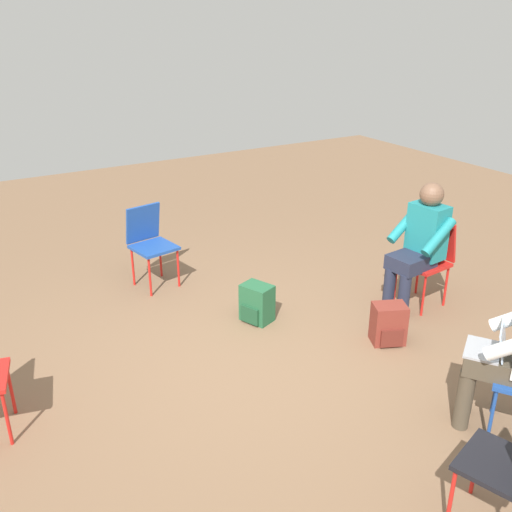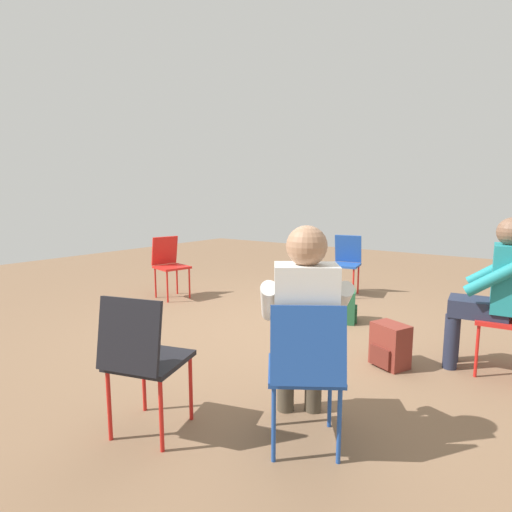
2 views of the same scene
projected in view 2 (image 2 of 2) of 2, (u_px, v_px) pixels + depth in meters
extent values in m
plane|color=brown|center=(285.00, 330.00, 4.22)|extent=(14.00, 14.00, 0.00)
cube|color=#1E4799|center=(304.00, 370.00, 2.21)|extent=(0.55, 0.55, 0.03)
cylinder|color=#1E4799|center=(273.00, 393.00, 2.42)|extent=(0.02, 0.02, 0.42)
cylinder|color=#1E4799|center=(330.00, 394.00, 2.40)|extent=(0.02, 0.02, 0.42)
cylinder|color=#1E4799|center=(274.00, 424.00, 2.08)|extent=(0.02, 0.02, 0.42)
cylinder|color=#1E4799|center=(339.00, 426.00, 2.07)|extent=(0.02, 0.02, 0.42)
cube|color=#1E4799|center=(308.00, 346.00, 1.99)|extent=(0.37, 0.29, 0.40)
cube|color=red|center=(172.00, 267.00, 5.51)|extent=(0.48, 0.48, 0.03)
cylinder|color=red|center=(189.00, 283.00, 5.53)|extent=(0.02, 0.02, 0.42)
cylinder|color=red|center=(167.00, 287.00, 5.31)|extent=(0.02, 0.02, 0.42)
cylinder|color=red|center=(177.00, 280.00, 5.78)|extent=(0.02, 0.02, 0.42)
cylinder|color=red|center=(155.00, 283.00, 5.56)|extent=(0.02, 0.02, 0.42)
cube|color=red|center=(165.00, 250.00, 5.62)|extent=(0.18, 0.39, 0.40)
cube|color=#1E4799|center=(344.00, 265.00, 5.69)|extent=(0.46, 0.46, 0.03)
cylinder|color=red|center=(353.00, 284.00, 5.50)|extent=(0.02, 0.02, 0.42)
cylinder|color=red|center=(329.00, 282.00, 5.64)|extent=(0.02, 0.02, 0.42)
cylinder|color=red|center=(358.00, 279.00, 5.80)|extent=(0.02, 0.02, 0.42)
cylinder|color=red|center=(335.00, 277.00, 5.95)|extent=(0.02, 0.02, 0.42)
cube|color=#1E4799|center=(348.00, 249.00, 5.83)|extent=(0.39, 0.16, 0.40)
cube|color=black|center=(150.00, 360.00, 2.35)|extent=(0.50, 0.50, 0.03)
cylinder|color=red|center=(144.00, 380.00, 2.59)|extent=(0.02, 0.02, 0.42)
cylinder|color=red|center=(191.00, 388.00, 2.48)|extent=(0.02, 0.02, 0.42)
cylinder|color=red|center=(109.00, 405.00, 2.27)|extent=(0.02, 0.02, 0.42)
cylinder|color=red|center=(161.00, 416.00, 2.17)|extent=(0.02, 0.02, 0.42)
cube|color=black|center=(129.00, 336.00, 2.14)|extent=(0.39, 0.20, 0.40)
cube|color=red|center=(505.00, 320.00, 3.11)|extent=(0.44, 0.44, 0.03)
cylinder|color=red|center=(477.00, 351.00, 3.08)|extent=(0.02, 0.02, 0.42)
cylinder|color=red|center=(478.00, 338.00, 3.37)|extent=(0.02, 0.02, 0.42)
cylinder|color=#4C4233|center=(286.00, 377.00, 2.60)|extent=(0.11, 0.11, 0.45)
cylinder|color=#4C4233|center=(313.00, 378.00, 2.59)|extent=(0.11, 0.11, 0.45)
cube|color=#4C4233|center=(302.00, 345.00, 2.39)|extent=(0.48, 0.52, 0.14)
cube|color=silver|center=(306.00, 312.00, 2.16)|extent=(0.40, 0.37, 0.52)
sphere|color=#A87A5B|center=(307.00, 246.00, 2.11)|extent=(0.22, 0.22, 0.22)
cylinder|color=silver|center=(269.00, 302.00, 2.27)|extent=(0.29, 0.38, 0.31)
cylinder|color=silver|center=(340.00, 303.00, 2.25)|extent=(0.29, 0.38, 0.31)
cube|color=#9EA0A5|center=(301.00, 326.00, 2.49)|extent=(0.37, 0.35, 0.02)
cube|color=#B2D1F2|center=(303.00, 315.00, 2.36)|extent=(0.28, 0.21, 0.20)
cylinder|color=#23283D|center=(451.00, 342.00, 3.24)|extent=(0.11, 0.11, 0.45)
cylinder|color=#23283D|center=(453.00, 335.00, 3.39)|extent=(0.11, 0.11, 0.45)
cube|color=#23283D|center=(478.00, 308.00, 3.19)|extent=(0.45, 0.34, 0.14)
cube|color=teal|center=(508.00, 278.00, 3.06)|extent=(0.25, 0.36, 0.52)
cylinder|color=teal|center=(494.00, 278.00, 2.94)|extent=(0.40, 0.13, 0.31)
cylinder|color=teal|center=(493.00, 270.00, 3.28)|extent=(0.40, 0.13, 0.31)
cube|color=maroon|center=(390.00, 345.00, 3.29)|extent=(0.34, 0.30, 0.36)
cube|color=maroon|center=(390.00, 354.00, 3.30)|extent=(0.28, 0.31, 0.16)
cube|color=#235B38|center=(346.00, 306.00, 4.48)|extent=(0.29, 0.33, 0.36)
cube|color=#1C492C|center=(346.00, 313.00, 4.49)|extent=(0.30, 0.27, 0.16)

